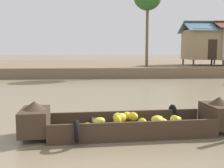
{
  "coord_description": "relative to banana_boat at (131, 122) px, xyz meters",
  "views": [
    {
      "loc": [
        0.45,
        -2.91,
        2.12
      ],
      "look_at": [
        1.0,
        6.77,
        0.95
      ],
      "focal_mm": 43.52,
      "sensor_mm": 36.0,
      "label": 1
    }
  ],
  "objects": [
    {
      "name": "ground_plane",
      "position": [
        -1.33,
        6.13,
        -0.31
      ],
      "size": [
        300.0,
        300.0,
        0.0
      ],
      "primitive_type": "plane",
      "color": "#7A6B51"
    },
    {
      "name": "riverbank_strip",
      "position": [
        -1.33,
        24.26,
        0.1
      ],
      "size": [
        160.0,
        20.0,
        0.82
      ],
      "primitive_type": "cube",
      "color": "#756047",
      "rests_on": "ground"
    },
    {
      "name": "banana_boat",
      "position": [
        0.0,
        0.0,
        0.0
      ],
      "size": [
        5.54,
        2.18,
        0.92
      ],
      "color": "#3D2D21",
      "rests_on": "ground"
    },
    {
      "name": "stilt_house_left",
      "position": [
        9.42,
        18.63,
        2.51
      ],
      "size": [
        4.32,
        3.82,
        4.14
      ],
      "color": "#4C3826",
      "rests_on": "riverbank_strip"
    }
  ]
}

